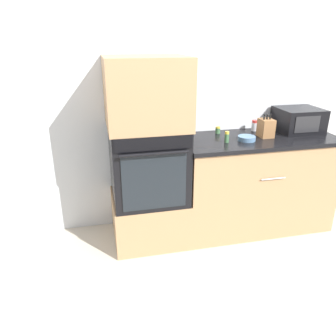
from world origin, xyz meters
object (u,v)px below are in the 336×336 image
object	(u,v)px
microwave	(298,120)
condiment_jar_mid	(218,130)
knife_block	(266,128)
condiment_jar_far	(227,137)
bowl	(247,138)
condiment_jar_near	(254,126)
wall_oven	(148,163)

from	to	relation	value
microwave	condiment_jar_mid	world-z (taller)	microwave
knife_block	condiment_jar_far	distance (m)	0.41
condiment_jar_far	knife_block	bearing A→B (deg)	11.52
knife_block	bowl	distance (m)	0.23
bowl	condiment_jar_far	distance (m)	0.19
microwave	condiment_jar_mid	size ratio (longest dim) A/B	6.27
condiment_jar_mid	condiment_jar_far	bearing A→B (deg)	-95.72
bowl	condiment_jar_near	size ratio (longest dim) A/B	1.50
knife_block	wall_oven	bearing A→B (deg)	179.99
condiment_jar_mid	knife_block	bearing A→B (deg)	-28.40
wall_oven	microwave	distance (m)	1.49
condiment_jar_near	condiment_jar_far	world-z (taller)	condiment_jar_near
bowl	wall_oven	bearing A→B (deg)	175.38
condiment_jar_near	condiment_jar_mid	xyz separation A→B (m)	(-0.37, -0.01, -0.02)
wall_oven	condiment_jar_far	distance (m)	0.71
condiment_jar_near	condiment_jar_far	distance (m)	0.50
knife_block	condiment_jar_near	size ratio (longest dim) A/B	2.02
microwave	condiment_jar_far	distance (m)	0.82
bowl	condiment_jar_far	world-z (taller)	condiment_jar_far
bowl	condiment_jar_near	xyz separation A→B (m)	(0.21, 0.28, 0.03)
bowl	condiment_jar_near	world-z (taller)	condiment_jar_near
wall_oven	knife_block	xyz separation A→B (m)	(1.07, -0.00, 0.25)
condiment_jar_near	bowl	bearing A→B (deg)	-126.97
microwave	condiment_jar_near	xyz separation A→B (m)	(-0.39, 0.10, -0.06)
knife_block	bowl	xyz separation A→B (m)	(-0.21, -0.07, -0.06)
bowl	condiment_jar_mid	size ratio (longest dim) A/B	2.42
wall_oven	condiment_jar_mid	size ratio (longest dim) A/B	10.08
wall_oven	microwave	xyz separation A→B (m)	(1.46, 0.11, 0.27)
microwave	condiment_jar_far	size ratio (longest dim) A/B	4.14
bowl	condiment_jar_mid	bearing A→B (deg)	120.87
microwave	bowl	bearing A→B (deg)	-163.27
knife_block	condiment_jar_far	size ratio (longest dim) A/B	2.15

